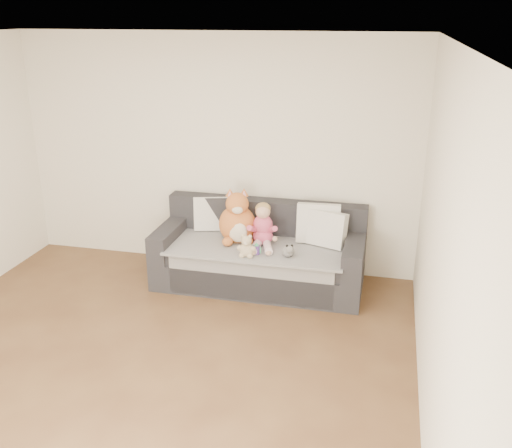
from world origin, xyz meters
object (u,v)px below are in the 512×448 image
(toddler, at_px, (263,228))
(plush_cat, at_px, (238,221))
(teddy_bear, at_px, (247,248))
(sippy_cup, at_px, (257,248))
(sofa, at_px, (260,256))

(toddler, relative_size, plush_cat, 0.77)
(teddy_bear, relative_size, sippy_cup, 1.94)
(sofa, distance_m, plush_cat, 0.46)
(sofa, relative_size, plush_cat, 3.61)
(toddler, height_order, plush_cat, plush_cat)
(teddy_bear, xyz_separation_m, sippy_cup, (0.08, 0.08, -0.03))
(plush_cat, bearing_deg, teddy_bear, -78.85)
(plush_cat, distance_m, teddy_bear, 0.45)
(sofa, distance_m, teddy_bear, 0.48)
(plush_cat, relative_size, sippy_cup, 4.93)
(teddy_bear, bearing_deg, plush_cat, 113.81)
(sofa, bearing_deg, toddler, -55.09)
(toddler, bearing_deg, plush_cat, 161.64)
(sofa, bearing_deg, sippy_cup, -83.62)
(plush_cat, xyz_separation_m, sippy_cup, (0.28, -0.30, -0.16))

